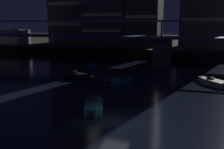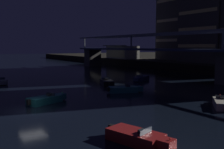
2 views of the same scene
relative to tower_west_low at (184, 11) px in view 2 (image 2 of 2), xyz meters
name	(u,v)px [view 2 (image 2 of 2)]	position (x,y,z in m)	size (l,w,h in m)	color
ground_plane	(32,111)	(32.08, -58.22, -17.88)	(400.00, 400.00, 0.00)	black
tower_west_low	(184,11)	(0.00, 0.00, 0.00)	(13.68, 11.92, 31.66)	#423D38
tower_west_tall	(210,21)	(12.85, -4.27, -4.49)	(12.92, 11.40, 22.68)	#423D38
waterfront_pavilion	(122,52)	(-17.34, -12.02, -13.44)	(12.40, 7.40, 4.70)	#B2AD9E
speedboat_near_center	(46,99)	(29.13, -55.74, -17.47)	(2.99, 5.12, 1.16)	#196066
speedboat_near_right	(107,82)	(20.70, -42.27, -17.47)	(5.09, 3.08, 1.16)	black
speedboat_mid_left	(141,78)	(19.67, -33.82, -17.47)	(3.55, 4.88, 1.16)	#19234C
speedboat_mid_center	(138,137)	(44.66, -54.74, -17.47)	(5.18, 2.79, 1.16)	maroon
speedboat_mid_right	(125,89)	(28.33, -44.01, -17.47)	(3.18, 5.04, 1.16)	#196066
speedboat_far_center	(223,103)	(41.50, -40.44, -17.47)	(4.21, 4.55, 1.16)	beige
speedboat_far_right	(0,81)	(9.54, -57.31, -17.47)	(5.20, 1.86, 1.16)	gray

